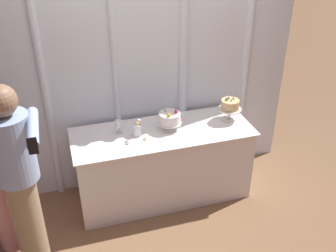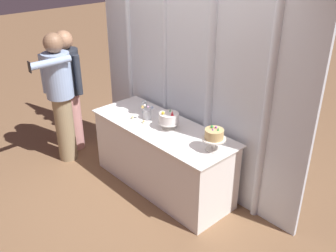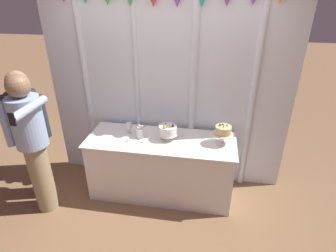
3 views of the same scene
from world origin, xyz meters
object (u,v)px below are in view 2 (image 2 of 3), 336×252
tealight_far_left (132,118)px  guest_man_pink_jacket (69,87)px  cake_table (162,157)px  cake_display_nearright (214,136)px  flower_vase (147,113)px  tealight_near_left (143,122)px  guest_girl_blue_dress (60,93)px  cake_display_nearleft (169,118)px  wine_glass (145,105)px

tealight_far_left → guest_man_pink_jacket: (-1.14, -0.16, 0.10)m
cake_table → cake_display_nearright: (0.72, 0.03, 0.55)m
flower_vase → tealight_near_left: bearing=-63.3°
tealight_far_left → tealight_near_left: size_ratio=0.93×
cake_table → cake_display_nearright: bearing=2.3°
flower_vase → guest_girl_blue_dress: bearing=-154.2°
cake_display_nearleft → tealight_near_left: bearing=-154.4°
cake_display_nearleft → wine_glass: size_ratio=1.69×
tealight_far_left → guest_girl_blue_dress: 1.03m
cake_display_nearright → guest_man_pink_jacket: 2.25m
tealight_far_left → guest_man_pink_jacket: 1.15m
cake_display_nearright → tealight_far_left: (-1.10, -0.15, -0.15)m
cake_display_nearleft → guest_man_pink_jacket: guest_man_pink_jacket is taller
cake_table → tealight_far_left: tealight_far_left is taller
wine_glass → tealight_near_left: bearing=-42.8°
cake_table → flower_vase: size_ratio=8.98×
cake_display_nearleft → guest_girl_blue_dress: 1.50m
cake_display_nearleft → wine_glass: (-0.50, 0.07, -0.02)m
cake_display_nearright → flower_vase: size_ratio=1.30×
wine_glass → tealight_far_left: 0.24m
cake_table → tealight_far_left: bearing=-161.9°
cake_display_nearleft → wine_glass: 0.50m
tealight_near_left → guest_man_pink_jacket: 1.33m
cake_display_nearright → guest_girl_blue_dress: size_ratio=0.15×
guest_man_pink_jacket → guest_girl_blue_dress: bearing=-50.8°
cake_display_nearleft → tealight_near_left: (-0.28, -0.13, -0.10)m
wine_glass → cake_display_nearright: bearing=-3.4°
cake_display_nearleft → cake_display_nearright: cake_display_nearright is taller
cake_table → wine_glass: wine_glass is taller
cake_table → flower_vase: 0.53m
flower_vase → cake_display_nearleft: bearing=4.4°
cake_display_nearleft → guest_man_pink_jacket: (-1.59, -0.31, -0.00)m
tealight_near_left → cake_display_nearleft: bearing=25.6°
guest_man_pink_jacket → cake_table: bearing=10.5°
flower_vase → tealight_far_left: (-0.12, -0.13, -0.06)m
cake_display_nearleft → flower_vase: size_ratio=1.19×
guest_girl_blue_dress → cake_display_nearleft: bearing=21.1°
guest_man_pink_jacket → guest_girl_blue_dress: size_ratio=0.98×
cake_display_nearleft → flower_vase: cake_display_nearleft is taller
cake_table → guest_girl_blue_dress: size_ratio=1.07×
tealight_far_left → tealight_near_left: 0.18m
tealight_far_left → guest_girl_blue_dress: (-0.95, -0.39, 0.13)m
guest_man_pink_jacket → guest_girl_blue_dress: 0.30m
cake_display_nearleft → guest_girl_blue_dress: bearing=-158.9°
wine_glass → guest_man_pink_jacket: 1.16m
tealight_near_left → guest_girl_blue_dress: guest_girl_blue_dress is taller
tealight_near_left → guest_girl_blue_dress: (-1.12, -0.41, 0.13)m
cake_table → tealight_near_left: 0.46m
guest_girl_blue_dress → wine_glass: bearing=34.0°
cake_table → guest_man_pink_jacket: (-1.51, -0.28, 0.51)m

